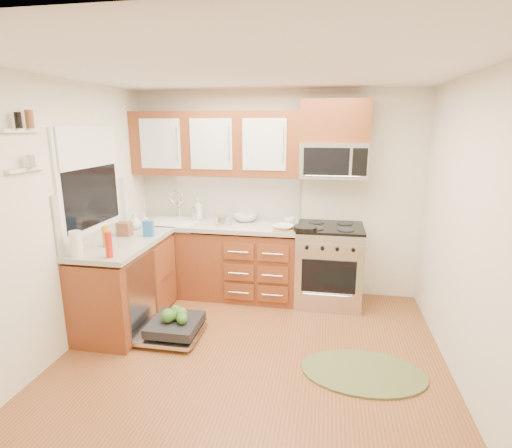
% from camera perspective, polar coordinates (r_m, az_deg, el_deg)
% --- Properties ---
extents(floor, '(3.50, 3.50, 0.00)m').
position_cam_1_polar(floor, '(3.83, -0.93, -19.18)').
color(floor, brown).
rests_on(floor, ground).
extents(ceiling, '(3.50, 3.50, 0.00)m').
position_cam_1_polar(ceiling, '(3.23, -1.11, 21.24)').
color(ceiling, white).
rests_on(ceiling, ground).
extents(wall_back, '(3.50, 0.04, 2.50)m').
position_cam_1_polar(wall_back, '(5.00, 2.93, 4.26)').
color(wall_back, silver).
rests_on(wall_back, ground).
extents(wall_front, '(3.50, 0.04, 2.50)m').
position_cam_1_polar(wall_front, '(1.74, -12.76, -15.24)').
color(wall_front, silver).
rests_on(wall_front, ground).
extents(wall_left, '(0.04, 3.50, 2.50)m').
position_cam_1_polar(wall_left, '(4.03, -26.22, 0.46)').
color(wall_left, silver).
rests_on(wall_left, ground).
extents(wall_right, '(0.04, 3.50, 2.50)m').
position_cam_1_polar(wall_right, '(3.44, 28.95, -1.98)').
color(wall_right, silver).
rests_on(wall_right, ground).
extents(base_cabinet_back, '(2.05, 0.60, 0.85)m').
position_cam_1_polar(base_cabinet_back, '(5.07, -5.83, -5.31)').
color(base_cabinet_back, maroon).
rests_on(base_cabinet_back, ground).
extents(base_cabinet_left, '(0.60, 1.25, 0.85)m').
position_cam_1_polar(base_cabinet_left, '(4.53, -18.07, -8.34)').
color(base_cabinet_left, maroon).
rests_on(base_cabinet_left, ground).
extents(countertop_back, '(2.07, 0.64, 0.05)m').
position_cam_1_polar(countertop_back, '(4.92, -5.99, -0.12)').
color(countertop_back, '#A59F97').
rests_on(countertop_back, base_cabinet_back).
extents(countertop_left, '(0.64, 1.27, 0.05)m').
position_cam_1_polar(countertop_left, '(4.38, -18.42, -2.57)').
color(countertop_left, '#A59F97').
rests_on(countertop_left, base_cabinet_left).
extents(backsplash_back, '(2.05, 0.02, 0.57)m').
position_cam_1_polar(backsplash_back, '(5.14, -5.17, 4.02)').
color(backsplash_back, '#B8B1A5').
rests_on(backsplash_back, ground).
extents(backsplash_left, '(0.02, 1.25, 0.57)m').
position_cam_1_polar(backsplash_left, '(4.45, -22.07, 1.51)').
color(backsplash_left, '#B8B1A5').
rests_on(backsplash_left, ground).
extents(upper_cabinets, '(2.05, 0.35, 0.75)m').
position_cam_1_polar(upper_cabinets, '(4.91, -5.84, 11.36)').
color(upper_cabinets, maroon).
rests_on(upper_cabinets, ground).
extents(cabinet_over_mw, '(0.76, 0.35, 0.47)m').
position_cam_1_polar(cabinet_over_mw, '(4.72, 11.26, 14.23)').
color(cabinet_over_mw, maroon).
rests_on(cabinet_over_mw, ground).
extents(range, '(0.76, 0.64, 0.95)m').
position_cam_1_polar(range, '(4.85, 10.35, -5.75)').
color(range, silver).
rests_on(range, ground).
extents(microwave, '(0.76, 0.38, 0.40)m').
position_cam_1_polar(microwave, '(4.71, 11.01, 8.94)').
color(microwave, silver).
rests_on(microwave, ground).
extents(sink, '(0.62, 0.50, 0.26)m').
position_cam_1_polar(sink, '(5.10, -11.70, -1.01)').
color(sink, white).
rests_on(sink, ground).
extents(dishwasher, '(0.70, 0.60, 0.20)m').
position_cam_1_polar(dishwasher, '(4.25, -11.94, -14.34)').
color(dishwasher, silver).
rests_on(dishwasher, ground).
extents(window, '(0.03, 1.05, 1.05)m').
position_cam_1_polar(window, '(4.38, -22.64, 5.79)').
color(window, white).
rests_on(window, ground).
extents(window_blind, '(0.02, 0.96, 0.40)m').
position_cam_1_polar(window_blind, '(4.33, -22.77, 10.11)').
color(window_blind, white).
rests_on(window_blind, ground).
extents(shelf_upper, '(0.04, 0.40, 0.03)m').
position_cam_1_polar(shelf_upper, '(3.65, -30.46, 11.45)').
color(shelf_upper, white).
rests_on(shelf_upper, ground).
extents(shelf_lower, '(0.04, 0.40, 0.03)m').
position_cam_1_polar(shelf_lower, '(3.66, -29.89, 6.79)').
color(shelf_lower, white).
rests_on(shelf_lower, ground).
extents(rug, '(1.24, 1.03, 0.02)m').
position_cam_1_polar(rug, '(3.80, 15.07, -19.78)').
color(rug, '#5E663A').
rests_on(rug, ground).
extents(skillet, '(0.33, 0.33, 0.05)m').
position_cam_1_polar(skillet, '(4.47, 7.02, -0.62)').
color(skillet, black).
rests_on(skillet, range).
extents(stock_pot, '(0.22, 0.22, 0.12)m').
position_cam_1_polar(stock_pot, '(4.79, -4.72, 0.53)').
color(stock_pot, silver).
rests_on(stock_pot, countertop_back).
extents(cutting_board, '(0.28, 0.18, 0.02)m').
position_cam_1_polar(cutting_board, '(4.53, 4.26, -0.86)').
color(cutting_board, tan).
rests_on(cutting_board, countertop_back).
extents(canister, '(0.11, 0.11, 0.16)m').
position_cam_1_polar(canister, '(5.07, -8.70, 1.41)').
color(canister, silver).
rests_on(canister, countertop_back).
extents(paper_towel_roll, '(0.14, 0.14, 0.24)m').
position_cam_1_polar(paper_towel_roll, '(3.98, -24.32, -2.59)').
color(paper_towel_roll, white).
rests_on(paper_towel_roll, countertop_left).
extents(mustard_bottle, '(0.07, 0.07, 0.21)m').
position_cam_1_polar(mustard_bottle, '(4.17, -20.65, -1.69)').
color(mustard_bottle, orange).
rests_on(mustard_bottle, countertop_left).
extents(red_bottle, '(0.07, 0.07, 0.24)m').
position_cam_1_polar(red_bottle, '(3.83, -20.29, -2.82)').
color(red_bottle, red).
rests_on(red_bottle, countertop_left).
extents(wooden_box, '(0.15, 0.11, 0.15)m').
position_cam_1_polar(wooden_box, '(4.54, -18.28, -0.70)').
color(wooden_box, brown).
rests_on(wooden_box, countertop_left).
extents(blue_carton, '(0.11, 0.07, 0.17)m').
position_cam_1_polar(blue_carton, '(4.44, -15.12, -0.63)').
color(blue_carton, '#2665B1').
rests_on(blue_carton, countertop_left).
extents(bowl_a, '(0.31, 0.31, 0.06)m').
position_cam_1_polar(bowl_a, '(4.56, 3.93, -0.51)').
color(bowl_a, '#999999').
rests_on(bowl_a, countertop_back).
extents(bowl_b, '(0.33, 0.33, 0.09)m').
position_cam_1_polar(bowl_b, '(4.97, -1.52, 0.93)').
color(bowl_b, '#999999').
rests_on(bowl_b, countertop_back).
extents(cup, '(0.16, 0.16, 0.11)m').
position_cam_1_polar(cup, '(4.77, 4.84, 0.41)').
color(cup, '#999999').
rests_on(cup, countertop_back).
extents(soap_bottle_a, '(0.13, 0.13, 0.27)m').
position_cam_1_polar(soap_bottle_a, '(5.06, -8.23, 2.07)').
color(soap_bottle_a, '#999999').
rests_on(soap_bottle_a, countertop_back).
extents(soap_bottle_b, '(0.10, 0.10, 0.18)m').
position_cam_1_polar(soap_bottle_b, '(4.80, -15.69, 0.47)').
color(soap_bottle_b, '#999999').
rests_on(soap_bottle_b, countertop_left).
extents(soap_bottle_c, '(0.15, 0.15, 0.18)m').
position_cam_1_polar(soap_bottle_c, '(4.78, -16.98, 0.37)').
color(soap_bottle_c, '#999999').
rests_on(soap_bottle_c, countertop_left).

